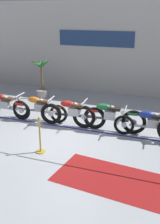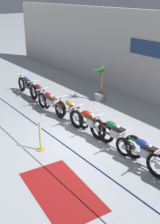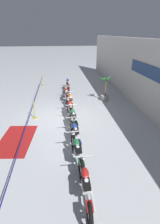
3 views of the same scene
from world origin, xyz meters
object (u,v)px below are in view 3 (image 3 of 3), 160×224
Objects in this scene: motorcycle_green_7 at (77,153)px; motorcycle_maroon_1 at (68,89)px; stanchion_mid_left at (35,112)px; motorcycle_blue_6 at (75,134)px; motorcycle_red_2 at (67,95)px; motorcycle_red_8 at (86,186)px; motorcycle_blue_0 at (68,84)px; potted_palm_left_of_row at (105,90)px; motorcycle_green_5 at (74,119)px; motorcycle_red_4 at (70,110)px; stanchion_far_left at (36,98)px; floor_banner at (16,140)px; motorcycle_orange_3 at (71,101)px.

motorcycle_maroon_1 is at bearing 178.83° from motorcycle_green_7.
motorcycle_blue_6 is at bearing 37.02° from stanchion_mid_left.
motorcycle_red_2 reaches higher than motorcycle_blue_6.
motorcycle_green_7 is 1.50m from motorcycle_red_8.
motorcycle_green_7 is (9.35, -0.19, 0.02)m from motorcycle_blue_0.
motorcycle_green_5 is at bearing -34.52° from potted_palm_left_of_row.
motorcycle_red_4 is at bearing -179.27° from motorcycle_blue_6.
stanchion_far_left is (2.61, -2.17, 0.31)m from motorcycle_maroon_1.
motorcycle_red_2 is at bearing -179.08° from motorcycle_red_8.
floor_banner is at bearing -101.58° from motorcycle_blue_6.
motorcycle_blue_0 reaches higher than motorcycle_red_4.
motorcycle_red_8 is at bearing -18.12° from potted_palm_left_of_row.
motorcycle_orange_3 is at bearing 178.68° from motorcycle_blue_6.
stanchion_mid_left is (1.22, -2.16, -0.10)m from motorcycle_orange_3.
motorcycle_red_2 is 2.69m from motorcycle_red_4.
motorcycle_red_2 is at bearing 157.42° from floor_banner.
motorcycle_red_4 is at bearing 133.80° from floor_banner.
motorcycle_blue_6 is at bearing 0.73° from motorcycle_red_4.
motorcycle_blue_0 is 7.99m from motorcycle_blue_6.
motorcycle_orange_3 is (2.68, -0.01, -0.00)m from motorcycle_maroon_1.
motorcycle_red_8 is at bearing -0.59° from motorcycle_orange_3.
motorcycle_green_7 is 1.02× the size of motorcycle_red_8.
motorcycle_maroon_1 is at bearing 178.12° from motorcycle_red_4.
floor_banner is at bearing -52.07° from motorcycle_red_4.
motorcycle_red_4 is at bearing 1.64° from motorcycle_red_2.
motorcycle_red_4 is 2.50m from stanchion_far_left.
motorcycle_red_2 is 2.78m from potted_palm_left_of_row.
motorcycle_orange_3 is at bearing 8.59° from motorcycle_red_2.
floor_banner is (4.62, -5.34, -0.75)m from potted_palm_left_of_row.
motorcycle_red_4 is (1.35, -0.12, 0.01)m from motorcycle_orange_3.
potted_palm_left_of_row is at bearing 161.88° from motorcycle_red_8.
potted_palm_left_of_row is (-5.17, 2.65, 0.29)m from motorcycle_blue_6.
motorcycle_green_7 is at bearing 59.78° from floor_banner.
motorcycle_blue_0 is 1.34m from motorcycle_maroon_1.
motorcycle_orange_3 is at bearing 88.01° from stanchion_far_left.
stanchion_mid_left is (-2.75, -2.07, -0.10)m from motorcycle_blue_6.
motorcycle_maroon_1 is 0.82× the size of floor_banner.
stanchion_mid_left is at bearing -93.68° from motorcycle_red_4.
stanchion_far_left is at bearing -124.91° from motorcycle_red_4.
motorcycle_maroon_1 is 2.68m from motorcycle_orange_3.
motorcycle_red_4 is 1.00× the size of motorcycle_red_8.
stanchion_mid_left is at bearing -62.80° from potted_palm_left_of_row.
potted_palm_left_of_row is at bearing 117.20° from stanchion_mid_left.
potted_palm_left_of_row reaches higher than motorcycle_red_4.
motorcycle_green_7 reaches higher than motorcycle_orange_3.
floor_banner is at bearing -126.10° from motorcycle_green_7.
motorcycle_blue_0 is at bearing -138.12° from potted_palm_left_of_row.
motorcycle_green_5 is (1.24, 0.07, 0.01)m from motorcycle_red_4.
motorcycle_blue_6 is 0.88× the size of floor_banner.
motorcycle_blue_0 is 1.06× the size of motorcycle_maroon_1.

